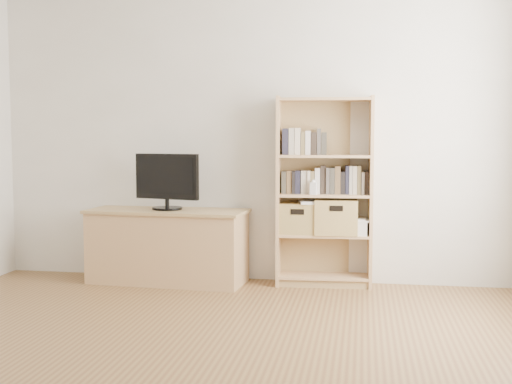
% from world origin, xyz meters
% --- Properties ---
extents(back_wall, '(4.50, 0.02, 2.60)m').
position_xyz_m(back_wall, '(0.00, 2.50, 1.30)').
color(back_wall, silver).
rests_on(back_wall, floor).
extents(tv_stand, '(1.35, 0.58, 0.61)m').
position_xyz_m(tv_stand, '(-0.68, 2.25, 0.30)').
color(tv_stand, tan).
rests_on(tv_stand, floor).
extents(bookshelf, '(0.81, 0.33, 1.59)m').
position_xyz_m(bookshelf, '(0.65, 2.36, 0.79)').
color(bookshelf, tan).
rests_on(bookshelf, floor).
extents(television, '(0.59, 0.20, 0.47)m').
position_xyz_m(television, '(-0.68, 2.25, 0.87)').
color(television, black).
rests_on(television, tv_stand).
extents(books_row_mid, '(0.84, 0.17, 0.22)m').
position_xyz_m(books_row_mid, '(0.65, 2.38, 0.89)').
color(books_row_mid, '#3E3B32').
rests_on(books_row_mid, bookshelf).
extents(books_row_upper, '(0.38, 0.17, 0.19)m').
position_xyz_m(books_row_upper, '(0.48, 2.37, 1.20)').
color(books_row_upper, '#3E3B32').
rests_on(books_row_upper, bookshelf).
extents(baby_monitor, '(0.06, 0.04, 0.10)m').
position_xyz_m(baby_monitor, '(0.57, 2.27, 0.83)').
color(baby_monitor, white).
rests_on(baby_monitor, bookshelf).
extents(basket_left, '(0.31, 0.26, 0.26)m').
position_xyz_m(basket_left, '(0.44, 2.34, 0.57)').
color(basket_left, olive).
rests_on(basket_left, bookshelf).
extents(basket_right, '(0.37, 0.32, 0.29)m').
position_xyz_m(basket_right, '(0.75, 2.36, 0.59)').
color(basket_right, olive).
rests_on(basket_right, bookshelf).
extents(laptop, '(0.34, 0.27, 0.02)m').
position_xyz_m(laptop, '(0.60, 2.34, 0.71)').
color(laptop, silver).
rests_on(laptop, basket_left).
extents(magazine_stack, '(0.17, 0.25, 0.11)m').
position_xyz_m(magazine_stack, '(0.93, 2.37, 0.50)').
color(magazine_stack, beige).
rests_on(magazine_stack, bookshelf).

